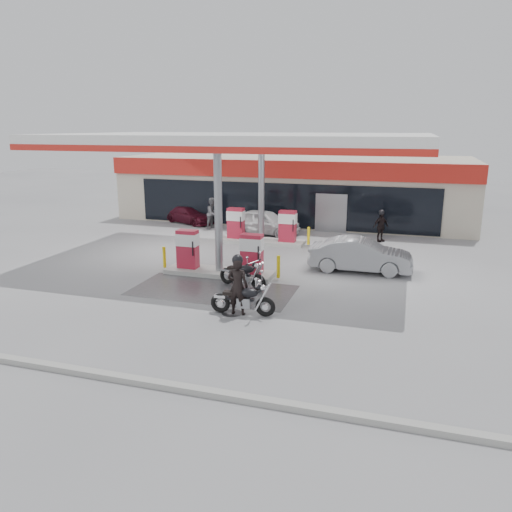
% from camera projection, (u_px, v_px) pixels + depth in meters
% --- Properties ---
extents(ground, '(90.00, 90.00, 0.00)m').
position_uv_depth(ground, '(200.00, 289.00, 18.70)').
color(ground, gray).
rests_on(ground, ground).
extents(wet_patch, '(6.00, 3.00, 0.00)m').
position_uv_depth(wet_patch, '(213.00, 290.00, 18.55)').
color(wet_patch, '#4C4C4F').
rests_on(wet_patch, ground).
extents(drain_cover, '(0.70, 0.70, 0.01)m').
position_uv_depth(drain_cover, '(232.00, 313.00, 16.27)').
color(drain_cover, '#38383A').
rests_on(drain_cover, ground).
extents(kerb, '(28.00, 0.25, 0.15)m').
position_uv_depth(kerb, '(86.00, 372.00, 12.21)').
color(kerb, gray).
rests_on(kerb, ground).
extents(store_building, '(22.00, 8.22, 4.00)m').
position_uv_depth(store_building, '(296.00, 187.00, 32.92)').
color(store_building, '#BCB59E').
rests_on(store_building, ground).
extents(canopy, '(16.00, 10.02, 5.51)m').
position_uv_depth(canopy, '(242.00, 141.00, 21.99)').
color(canopy, silver).
rests_on(canopy, ground).
extents(pump_island_near, '(5.14, 1.30, 1.78)m').
position_uv_depth(pump_island_near, '(219.00, 258.00, 20.37)').
color(pump_island_near, '#9E9E99').
rests_on(pump_island_near, ground).
extents(pump_island_far, '(5.14, 1.30, 1.78)m').
position_uv_depth(pump_island_far, '(261.00, 230.00, 25.91)').
color(pump_island_far, '#9E9E99').
rests_on(pump_island_far, ground).
extents(main_motorcycle, '(2.17, 0.83, 1.11)m').
position_uv_depth(main_motorcycle, '(244.00, 300.00, 16.04)').
color(main_motorcycle, black).
rests_on(main_motorcycle, ground).
extents(biker_main, '(0.70, 0.48, 1.88)m').
position_uv_depth(biker_main, '(238.00, 287.00, 15.97)').
color(biker_main, black).
rests_on(biker_main, ground).
extents(parked_motorcycle, '(2.06, 1.02, 1.08)m').
position_uv_depth(parked_motorcycle, '(243.00, 275.00, 18.79)').
color(parked_motorcycle, black).
rests_on(parked_motorcycle, ground).
extents(sedan_white, '(4.32, 2.42, 1.39)m').
position_uv_depth(sedan_white, '(264.00, 222.00, 28.09)').
color(sedan_white, silver).
rests_on(sedan_white, ground).
extents(attendant, '(0.92, 1.06, 1.85)m').
position_uv_depth(attendant, '(213.00, 213.00, 29.55)').
color(attendant, '#595A5E').
rests_on(attendant, ground).
extents(hatchback_silver, '(4.28, 1.58, 1.40)m').
position_uv_depth(hatchback_silver, '(361.00, 255.00, 20.83)').
color(hatchback_silver, gray).
rests_on(hatchback_silver, ground).
extents(parked_car_left, '(3.91, 2.82, 1.05)m').
position_uv_depth(parked_car_left, '(190.00, 215.00, 31.35)').
color(parked_car_left, '#450F1D').
rests_on(parked_car_left, ground).
extents(biker_walking, '(0.96, 0.93, 1.61)m').
position_uv_depth(biker_walking, '(381.00, 227.00, 26.23)').
color(biker_walking, black).
rests_on(biker_walking, ground).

